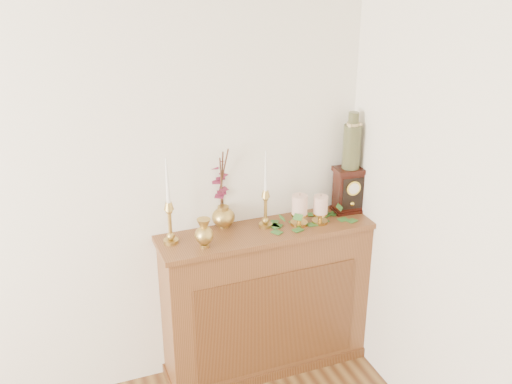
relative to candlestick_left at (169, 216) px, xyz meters
name	(u,v)px	position (x,y,z in m)	size (l,w,h in m)	color
console_shelf	(267,304)	(0.54, -0.03, -0.65)	(1.24, 0.34, 0.93)	brown
candlestick_left	(169,216)	(0.00, 0.00, 0.00)	(0.08, 0.08, 0.48)	tan
candlestick_center	(266,203)	(0.54, 0.00, -0.01)	(0.07, 0.07, 0.45)	tan
bud_vase	(204,233)	(0.15, -0.11, -0.08)	(0.10, 0.10, 0.16)	tan
ginger_jar	(221,190)	(0.32, 0.11, 0.06)	(0.20, 0.21, 0.47)	tan
pillar_candle_left	(300,208)	(0.73, -0.05, -0.06)	(0.10, 0.10, 0.19)	#B78F40
pillar_candle_right	(320,208)	(0.85, -0.07, -0.07)	(0.09, 0.09, 0.18)	#B78F40
ivy_garland	(306,222)	(0.76, -0.06, -0.14)	(0.54, 0.23, 0.09)	#2F6024
mantel_clock	(349,190)	(1.08, 0.02, -0.02)	(0.19, 0.14, 0.27)	black
ceramic_vase	(352,143)	(1.08, 0.02, 0.26)	(0.10, 0.10, 0.33)	#1B3628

